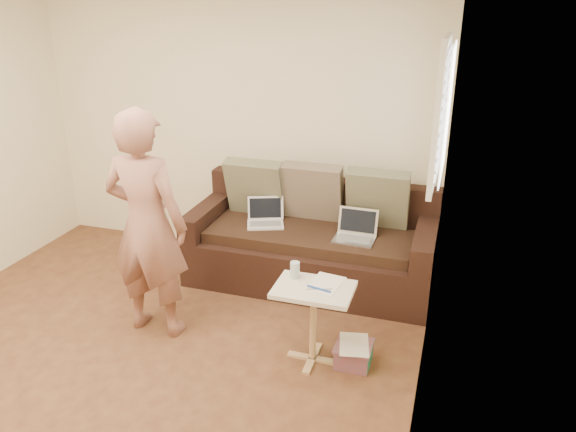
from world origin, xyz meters
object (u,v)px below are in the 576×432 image
object	(u,v)px
drinking_glass	(295,270)
striped_box	(354,354)
person	(147,225)
sofa	(311,239)
laptop_silver	(354,240)
laptop_white	(265,225)
side_table	(313,324)

from	to	relation	value
drinking_glass	striped_box	world-z (taller)	drinking_glass
person	drinking_glass	world-z (taller)	person
sofa	drinking_glass	xyz separation A→B (m)	(0.17, -1.07, 0.24)
laptop_silver	drinking_glass	distance (m)	0.98
person	drinking_glass	bearing A→B (deg)	-175.56
laptop_white	person	size ratio (longest dim) A/B	0.18
sofa	laptop_white	size ratio (longest dim) A/B	6.67
laptop_white	person	world-z (taller)	person
laptop_white	drinking_glass	world-z (taller)	drinking_glass
laptop_white	striped_box	world-z (taller)	laptop_white
person	striped_box	xyz separation A→B (m)	(1.60, 0.01, -0.81)
laptop_white	person	xyz separation A→B (m)	(-0.55, -1.09, 0.37)
laptop_silver	person	world-z (taller)	person
side_table	striped_box	size ratio (longest dim) A/B	2.28
sofa	side_table	world-z (taller)	sofa
laptop_white	person	bearing A→B (deg)	-137.75
drinking_glass	person	bearing A→B (deg)	-176.65
person	striped_box	bearing A→B (deg)	-178.56
sofa	striped_box	world-z (taller)	sofa
sofa	laptop_white	xyz separation A→B (m)	(-0.42, -0.05, 0.10)
laptop_silver	side_table	size ratio (longest dim) A/B	0.57
sofa	laptop_silver	xyz separation A→B (m)	(0.42, -0.13, 0.10)
sofa	laptop_silver	distance (m)	0.45
laptop_silver	drinking_glass	bearing A→B (deg)	-103.38
laptop_silver	drinking_glass	world-z (taller)	drinking_glass
laptop_silver	striped_box	world-z (taller)	laptop_silver
laptop_silver	side_table	world-z (taller)	laptop_silver
side_table	striped_box	distance (m)	0.37
laptop_white	striped_box	xyz separation A→B (m)	(1.05, -1.08, -0.44)
striped_box	person	bearing A→B (deg)	-179.65
laptop_silver	laptop_white	size ratio (longest dim) A/B	1.05
person	sofa	bearing A→B (deg)	-129.35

